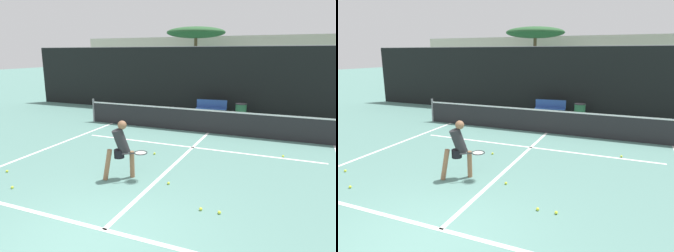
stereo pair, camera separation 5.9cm
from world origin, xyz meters
TOP-DOWN VIEW (x-y plane):
  - ground_plane at (0.00, 0.00)m, footprint 100.00×100.00m
  - court_baseline_near at (0.00, 0.42)m, footprint 11.00×0.10m
  - court_service_line at (0.00, 5.71)m, footprint 8.25×0.10m
  - court_center_mark at (0.00, 4.10)m, footprint 0.10×7.35m
  - court_sideline_left at (-4.51, 4.10)m, footprint 0.10×8.35m
  - net at (0.00, 7.77)m, footprint 11.09×0.09m
  - fence_back at (0.00, 11.52)m, footprint 24.00×0.06m
  - player_practicing at (-0.89, 2.57)m, footprint 1.16×0.69m
  - tennis_ball_scattered_0 at (0.36, 2.66)m, footprint 0.07×0.07m
  - tennis_ball_scattered_1 at (-3.96, 1.72)m, footprint 0.07×0.07m
  - tennis_ball_scattered_2 at (-2.98, 1.04)m, footprint 0.07×0.07m
  - tennis_ball_scattered_3 at (1.44, 1.76)m, footprint 0.07×0.07m
  - tennis_ball_scattered_4 at (-0.90, 4.55)m, footprint 0.07×0.07m
  - tennis_ball_scattered_5 at (2.88, 5.84)m, footprint 0.07×0.07m
  - tennis_ball_scattered_6 at (-1.67, 3.82)m, footprint 0.07×0.07m
  - tennis_ball_scattered_7 at (1.82, 1.77)m, footprint 0.07×0.07m
  - courtside_bench at (-0.67, 10.84)m, footprint 1.54×0.54m
  - trash_bin at (0.81, 10.70)m, footprint 0.54×0.54m
  - parked_car at (2.46, 14.36)m, footprint 1.71×3.97m
  - tree_mid at (-4.80, 21.29)m, footprint 4.88×4.88m
  - building_far at (0.00, 26.00)m, footprint 36.00×2.40m

SIDE VIEW (x-z plane):
  - ground_plane at x=0.00m, z-range 0.00..0.00m
  - court_baseline_near at x=0.00m, z-range 0.00..0.01m
  - court_service_line at x=0.00m, z-range 0.00..0.01m
  - court_center_mark at x=0.00m, z-range 0.00..0.01m
  - court_sideline_left at x=-4.51m, z-range 0.00..0.01m
  - tennis_ball_scattered_0 at x=0.36m, z-range 0.00..0.07m
  - tennis_ball_scattered_1 at x=-3.96m, z-range 0.00..0.07m
  - tennis_ball_scattered_2 at x=-2.98m, z-range 0.00..0.07m
  - tennis_ball_scattered_3 at x=1.44m, z-range 0.00..0.07m
  - tennis_ball_scattered_4 at x=-0.90m, z-range 0.00..0.07m
  - tennis_ball_scattered_5 at x=2.88m, z-range 0.00..0.07m
  - tennis_ball_scattered_6 at x=-1.67m, z-range 0.00..0.07m
  - tennis_ball_scattered_7 at x=1.82m, z-range 0.00..0.07m
  - trash_bin at x=0.81m, z-range 0.00..0.81m
  - courtside_bench at x=-0.67m, z-range 0.03..0.89m
  - net at x=0.00m, z-range -0.02..1.05m
  - parked_car at x=2.46m, z-range -0.10..1.21m
  - player_practicing at x=-0.89m, z-range 0.08..1.59m
  - fence_back at x=0.00m, z-range -0.01..3.46m
  - building_far at x=0.00m, z-range 0.00..4.66m
  - tree_mid at x=-4.80m, z-range 2.13..7.36m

